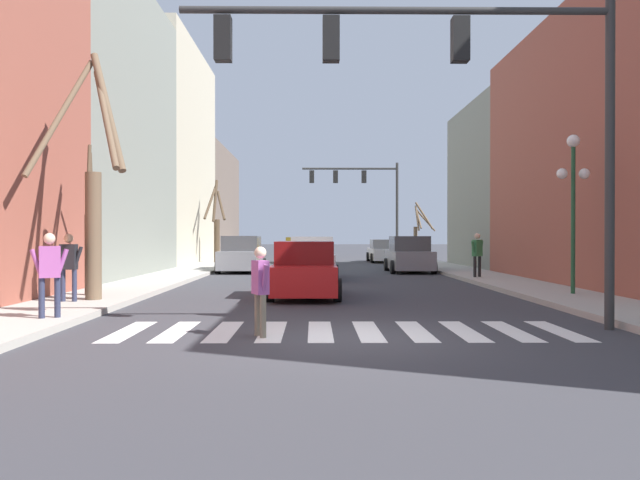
# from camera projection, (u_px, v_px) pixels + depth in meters

# --- Properties ---
(ground_plane) EXTENTS (240.00, 240.00, 0.00)m
(ground_plane) POSITION_uv_depth(u_px,v_px,m) (346.00, 338.00, 10.91)
(ground_plane) COLOR #38383D
(building_row_left) EXTENTS (6.00, 55.19, 13.47)m
(building_row_left) POSITION_uv_depth(u_px,v_px,m) (109.00, 152.00, 31.01)
(building_row_left) COLOR #934C3D
(building_row_left) RESTS_ON ground_plane
(crosswalk_stripes) EXTENTS (8.55, 2.60, 0.01)m
(crosswalk_stripes) POSITION_uv_depth(u_px,v_px,m) (344.00, 331.00, 11.71)
(crosswalk_stripes) COLOR white
(crosswalk_stripes) RESTS_ON ground_plane
(traffic_signal_near) EXTENTS (8.28, 0.28, 6.47)m
(traffic_signal_near) POSITION_uv_depth(u_px,v_px,m) (450.00, 74.00, 11.83)
(traffic_signal_near) COLOR #2D2D2D
(traffic_signal_near) RESTS_ON ground_plane
(traffic_signal_far) EXTENTS (6.51, 0.28, 6.73)m
(traffic_signal_far) POSITION_uv_depth(u_px,v_px,m) (363.00, 189.00, 42.09)
(traffic_signal_far) COLOR #2D2D2D
(traffic_signal_far) RESTS_ON ground_plane
(street_lamp_right_corner) EXTENTS (0.95, 0.36, 4.52)m
(street_lamp_right_corner) POSITION_uv_depth(u_px,v_px,m) (573.00, 181.00, 17.71)
(street_lamp_right_corner) COLOR #1E4C2D
(street_lamp_right_corner) RESTS_ON sidewalk_right
(car_at_intersection) EXTENTS (2.09, 4.51, 1.76)m
(car_at_intersection) POSITION_uv_depth(u_px,v_px,m) (312.00, 259.00, 26.07)
(car_at_intersection) COLOR white
(car_at_intersection) RESTS_ON ground_plane
(car_parked_right_near) EXTENTS (2.05, 4.52, 1.63)m
(car_parked_right_near) POSITION_uv_depth(u_px,v_px,m) (305.00, 271.00, 18.30)
(car_parked_right_near) COLOR red
(car_parked_right_near) RESTS_ON ground_plane
(car_parked_right_far) EXTENTS (2.14, 4.83, 1.79)m
(car_parked_right_far) POSITION_uv_depth(u_px,v_px,m) (242.00, 255.00, 30.90)
(car_parked_right_far) COLOR gray
(car_parked_right_far) RESTS_ON ground_plane
(car_parked_left_mid) EXTENTS (2.01, 4.52, 1.70)m
(car_parked_left_mid) POSITION_uv_depth(u_px,v_px,m) (299.00, 251.00, 41.29)
(car_parked_left_mid) COLOR #A38423
(car_parked_left_mid) RESTS_ON ground_plane
(car_parked_left_far) EXTENTS (2.05, 4.80, 1.54)m
(car_parked_left_far) POSITION_uv_depth(u_px,v_px,m) (384.00, 251.00, 42.28)
(car_parked_left_far) COLOR white
(car_parked_left_far) RESTS_ON ground_plane
(car_driving_away_lane) EXTENTS (2.15, 4.26, 1.77)m
(car_driving_away_lane) POSITION_uv_depth(u_px,v_px,m) (409.00, 256.00, 30.62)
(car_driving_away_lane) COLOR gray
(car_driving_away_lane) RESTS_ON ground_plane
(pedestrian_on_left_sidewalk) EXTENTS (0.73, 0.24, 1.69)m
(pedestrian_on_left_sidewalk) POSITION_uv_depth(u_px,v_px,m) (69.00, 261.00, 15.57)
(pedestrian_on_left_sidewalk) COLOR #282D47
(pedestrian_on_left_sidewalk) RESTS_ON sidewalk_left
(pedestrian_on_right_sidewalk) EXTENTS (0.69, 0.41, 1.70)m
(pedestrian_on_right_sidewalk) POSITION_uv_depth(u_px,v_px,m) (49.00, 268.00, 12.47)
(pedestrian_on_right_sidewalk) COLOR #282D47
(pedestrian_on_right_sidewalk) RESTS_ON sidewalk_left
(pedestrian_near_right_corner) EXTENTS (0.64, 0.54, 1.75)m
(pedestrian_near_right_corner) POSITION_uv_depth(u_px,v_px,m) (477.00, 251.00, 24.84)
(pedestrian_near_right_corner) COLOR black
(pedestrian_near_right_corner) RESTS_ON sidewalk_right
(pedestrian_crossing_street) EXTENTS (0.37, 0.66, 1.60)m
(pedestrian_crossing_street) POSITION_uv_depth(u_px,v_px,m) (260.00, 283.00, 11.06)
(pedestrian_crossing_street) COLOR #7A705B
(pedestrian_crossing_street) RESTS_ON ground_plane
(street_tree_right_near) EXTENTS (1.28, 2.22, 5.11)m
(street_tree_right_near) POSITION_uv_depth(u_px,v_px,m) (216.00, 226.00, 38.42)
(street_tree_right_near) COLOR #473828
(street_tree_right_near) RESTS_ON sidewalk_left
(street_tree_left_mid) EXTENTS (0.59, 2.02, 4.19)m
(street_tree_left_mid) POSITION_uv_depth(u_px,v_px,m) (90.00, 233.00, 17.22)
(street_tree_left_mid) COLOR #473828
(street_tree_left_mid) RESTS_ON sidewalk_left
(street_tree_right_far) EXTENTS (1.55, 1.13, 3.99)m
(street_tree_right_far) POSITION_uv_depth(u_px,v_px,m) (418.00, 232.00, 42.94)
(street_tree_right_far) COLOR brown
(street_tree_right_far) RESTS_ON sidewalk_right
(street_tree_left_far) EXTENTS (2.31, 2.33, 6.37)m
(street_tree_left_far) POSITION_uv_depth(u_px,v_px,m) (94.00, 195.00, 15.77)
(street_tree_left_far) COLOR brown
(street_tree_left_far) RESTS_ON sidewalk_left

